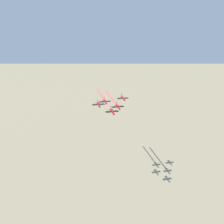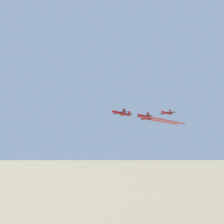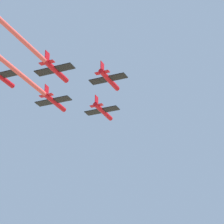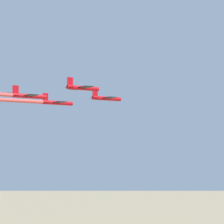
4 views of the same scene
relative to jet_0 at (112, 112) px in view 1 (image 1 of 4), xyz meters
name	(u,v)px [view 1 (image 1 of 4)]	position (x,y,z in m)	size (l,w,h in m)	color
jet_0	(112,112)	(0.00, 0.00, 0.00)	(10.60, 10.22, 3.55)	#B20C14
jet_1	(118,107)	(-14.85, 5.04, -1.51)	(10.60, 10.22, 3.55)	#B20C14
jet_2	(98,104)	(-11.62, -10.53, 1.68)	(10.60, 10.22, 3.55)	#B20C14
jet_3	(123,98)	(-29.70, 10.07, 1.02)	(10.60, 10.22, 3.55)	#B20C14
jet_4	(105,102)	(-26.47, -5.50, -0.82)	(10.60, 10.22, 3.55)	#B20C14
smoke_trail_1	(110,97)	(-43.73, -0.96, -1.56)	(48.47, 11.13, 1.14)	#D84C47
smoke_trail_4	(100,94)	(-50.65, -10.52, -0.87)	(39.08, 9.11, 1.06)	#D84C47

